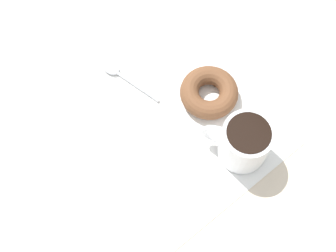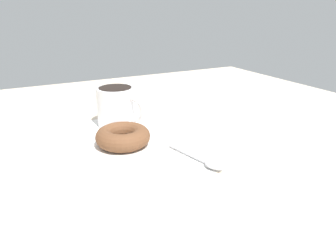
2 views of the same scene
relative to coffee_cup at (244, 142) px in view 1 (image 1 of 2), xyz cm
name	(u,v)px [view 1 (image 1 of 2)]	position (x,y,z in cm)	size (l,w,h in cm)	color
ground_plane	(157,139)	(11.23, 9.22, -5.67)	(120.00, 120.00, 2.00)	beige
napkin	(168,131)	(10.89, 6.99, -4.52)	(33.99, 33.99, 0.30)	white
coffee_cup	(244,142)	(0.00, 0.00, 0.00)	(10.64, 8.50, 8.46)	white
donut	(207,91)	(11.72, -2.82, -2.69)	(10.39, 10.39, 3.37)	brown
spoon	(118,73)	(25.38, 6.72, -3.97)	(12.86, 4.31, 0.90)	silver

